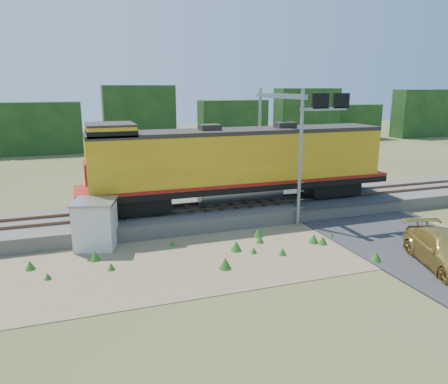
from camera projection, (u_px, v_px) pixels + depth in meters
name	position (u px, v px, depth m)	size (l,w,h in m)	color
ground	(273.00, 252.00, 21.10)	(140.00, 140.00, 0.00)	#475123
ballast	(231.00, 211.00, 26.51)	(70.00, 5.00, 0.80)	slate
rails	(231.00, 203.00, 26.40)	(70.00, 1.54, 0.16)	brown
dirt_shoulder	(231.00, 253.00, 20.92)	(26.00, 8.00, 0.03)	#8C7754
road	(383.00, 230.00, 23.99)	(7.00, 66.00, 0.86)	#38383A
tree_line_north	(144.00, 125.00, 55.26)	(130.00, 3.00, 6.50)	#143513
weed_clumps	(203.00, 260.00, 20.07)	(15.00, 6.20, 0.56)	#2B681D
locomotive	(236.00, 162.00, 25.91)	(19.07, 2.91, 4.92)	black
shed	(95.00, 224.00, 21.37)	(2.50, 2.50, 2.40)	silver
signal_gantry	(290.00, 122.00, 25.74)	(3.04, 6.20, 7.66)	gray
car	(447.00, 251.00, 19.04)	(2.14, 5.27, 1.53)	#B09341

